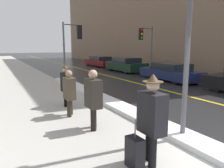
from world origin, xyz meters
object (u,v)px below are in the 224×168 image
at_px(lamp_post, 189,18).
at_px(parked_car_maroon, 100,61).
at_px(traffic_light_far, 145,40).
at_px(parked_car_dark_green, 126,65).
at_px(pedestrian_nearside, 69,91).
at_px(traffic_light_near, 74,39).
at_px(parked_car_navy, 170,72).
at_px(pedestrian_trailing, 152,116).
at_px(pedestrian_in_glasses, 93,97).
at_px(rolling_suitcase, 135,153).
at_px(pedestrian_in_fedora, 66,84).

distance_m(lamp_post, parked_car_maroon, 20.29).
distance_m(traffic_light_far, parked_car_dark_green, 3.26).
bearing_deg(lamp_post, traffic_light_far, 57.45).
bearing_deg(pedestrian_nearside, traffic_light_near, 159.25).
xyz_separation_m(pedestrian_nearside, parked_car_navy, (8.27, 4.21, -0.28)).
bearing_deg(traffic_light_far, pedestrian_nearside, 40.52).
xyz_separation_m(pedestrian_trailing, parked_car_navy, (7.81, 7.82, -0.40)).
relative_size(pedestrian_trailing, parked_car_dark_green, 0.41).
height_order(pedestrian_nearside, parked_car_navy, pedestrian_nearside).
bearing_deg(pedestrian_in_glasses, parked_car_dark_green, 143.61).
height_order(parked_car_navy, parked_car_maroon, parked_car_navy).
distance_m(traffic_light_near, pedestrian_nearside, 7.91).
xyz_separation_m(pedestrian_trailing, pedestrian_nearside, (-0.46, 3.61, -0.13)).
bearing_deg(pedestrian_in_glasses, lamp_post, 45.46).
bearing_deg(pedestrian_trailing, traffic_light_near, 167.91).
distance_m(pedestrian_trailing, parked_car_dark_green, 15.73).
distance_m(parked_car_dark_green, rolling_suitcase, 15.90).
distance_m(pedestrian_in_glasses, rolling_suitcase, 2.24).
relative_size(pedestrian_trailing, parked_car_navy, 0.37).
bearing_deg(rolling_suitcase, pedestrian_trailing, 86.78).
relative_size(traffic_light_near, parked_car_dark_green, 0.87).
height_order(parked_car_dark_green, rolling_suitcase, parked_car_dark_green).
bearing_deg(traffic_light_far, pedestrian_in_glasses, 46.25).
distance_m(traffic_light_far, pedestrian_nearside, 11.59).
relative_size(lamp_post, rolling_suitcase, 5.06).
bearing_deg(pedestrian_in_glasses, parked_car_maroon, 153.47).
bearing_deg(rolling_suitcase, pedestrian_nearside, -179.22).
bearing_deg(lamp_post, parked_car_dark_green, 63.43).
bearing_deg(pedestrian_nearside, pedestrian_in_glasses, 7.63).
relative_size(lamp_post, pedestrian_in_fedora, 3.03).
relative_size(parked_car_navy, parked_car_maroon, 0.97).
relative_size(lamp_post, pedestrian_nearside, 3.20).
bearing_deg(pedestrian_trailing, pedestrian_in_glasses, -174.30).
height_order(pedestrian_nearside, pedestrian_in_fedora, pedestrian_in_fedora).
xyz_separation_m(lamp_post, rolling_suitcase, (-1.79, -0.54, -2.58)).
relative_size(pedestrian_in_glasses, rolling_suitcase, 1.73).
bearing_deg(parked_car_navy, pedestrian_in_glasses, 128.10).
relative_size(traffic_light_near, pedestrian_in_fedora, 2.37).
bearing_deg(pedestrian_nearside, parked_car_maroon, 150.89).
bearing_deg(pedestrian_nearside, parked_car_dark_green, 139.15).
relative_size(lamp_post, pedestrian_in_glasses, 2.93).
height_order(pedestrian_in_fedora, parked_car_navy, pedestrian_in_fedora).
bearing_deg(pedestrian_trailing, pedestrian_in_fedora, -178.39).
relative_size(parked_car_dark_green, parked_car_maroon, 0.88).
bearing_deg(pedestrian_in_fedora, pedestrian_in_glasses, -1.74).
xyz_separation_m(traffic_light_far, parked_car_maroon, (-0.00, 8.45, -2.19)).
bearing_deg(parked_car_navy, parked_car_maroon, 1.32).
height_order(traffic_light_near, pedestrian_nearside, traffic_light_near).
bearing_deg(parked_car_maroon, traffic_light_far, 177.34).
relative_size(lamp_post, traffic_light_near, 1.28).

